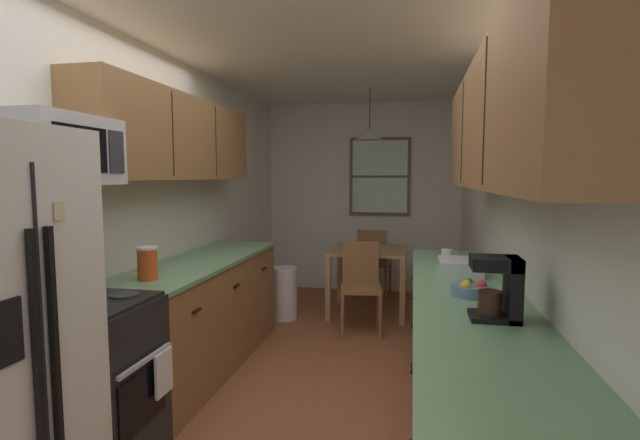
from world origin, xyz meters
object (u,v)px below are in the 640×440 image
(dining_table, at_px, (368,259))
(storage_canister, at_px, (147,263))
(dining_chair_near, at_px, (361,282))
(dish_rack, at_px, (460,267))
(stove_range, at_px, (88,384))
(mug_by_coffeemaker, at_px, (447,255))
(microwave_over_range, at_px, (57,150))
(coffee_maker, at_px, (501,287))
(dining_chair_far, at_px, (373,260))
(trash_bin, at_px, (284,293))
(fruit_bowl, at_px, (472,289))

(dining_table, height_order, storage_canister, storage_canister)
(dining_chair_near, xyz_separation_m, dish_rack, (0.83, -1.35, 0.45))
(stove_range, bearing_deg, mug_by_coffeemaker, 40.85)
(microwave_over_range, xyz_separation_m, coffee_maker, (2.19, 0.16, -0.64))
(dining_table, height_order, coffee_maker, coffee_maker)
(microwave_over_range, bearing_deg, dining_chair_far, 71.06)
(dining_chair_near, xyz_separation_m, trash_bin, (-0.87, 0.22, -0.21))
(dining_table, bearing_deg, coffee_maker, -73.31)
(microwave_over_range, bearing_deg, coffee_maker, 4.22)
(dining_table, distance_m, dining_chair_far, 0.64)
(trash_bin, relative_size, coffee_maker, 1.94)
(dining_chair_far, bearing_deg, dining_chair_near, -90.87)
(stove_range, xyz_separation_m, dining_chair_far, (1.18, 3.78, 0.03))
(microwave_over_range, distance_m, fruit_bowl, 2.33)
(stove_range, xyz_separation_m, fruit_bowl, (2.00, 0.59, 0.47))
(dining_chair_far, distance_m, trash_bin, 1.38)
(mug_by_coffeemaker, bearing_deg, dining_table, 117.35)
(dining_table, bearing_deg, dining_chair_near, -91.48)
(dining_table, relative_size, dining_chair_far, 0.94)
(microwave_over_range, distance_m, mug_by_coffeemaker, 2.76)
(microwave_over_range, relative_size, mug_by_coffeemaker, 5.02)
(microwave_over_range, height_order, storage_canister, microwave_over_range)
(storage_canister, height_order, coffee_maker, coffee_maker)
(stove_range, bearing_deg, trash_bin, 83.88)
(dining_table, height_order, mug_by_coffeemaker, mug_by_coffeemaker)
(dining_chair_near, xyz_separation_m, storage_canister, (-1.17, -1.93, 0.51))
(microwave_over_range, bearing_deg, storage_canister, 79.78)
(dish_rack, bearing_deg, microwave_over_range, -150.71)
(coffee_maker, distance_m, fruit_bowl, 0.46)
(dining_table, xyz_separation_m, mug_by_coffeemaker, (0.76, -1.47, 0.32))
(stove_range, xyz_separation_m, dining_chair_near, (1.17, 2.53, 0.03))
(storage_canister, distance_m, dish_rack, 2.08)
(stove_range, bearing_deg, fruit_bowl, 16.55)
(microwave_over_range, relative_size, dining_chair_near, 0.68)
(dining_chair_near, bearing_deg, microwave_over_range, -116.85)
(microwave_over_range, bearing_deg, dining_chair_near, 63.15)
(microwave_over_range, bearing_deg, dish_rack, 29.29)
(dish_rack, bearing_deg, stove_range, -149.33)
(microwave_over_range, distance_m, dish_rack, 2.53)
(stove_range, xyz_separation_m, dining_table, (1.18, 3.15, 0.15))
(mug_by_coffeemaker, bearing_deg, dish_rack, -84.47)
(fruit_bowl, xyz_separation_m, dish_rack, (-0.01, 0.59, 0.01))
(trash_bin, relative_size, fruit_bowl, 2.50)
(microwave_over_range, height_order, dining_chair_far, microwave_over_range)
(stove_range, bearing_deg, dining_chair_far, 72.61)
(dining_chair_far, height_order, mug_by_coffeemaker, mug_by_coffeemaker)
(storage_canister, relative_size, coffee_maker, 0.72)
(dining_table, relative_size, storage_canister, 3.96)
(dish_rack, bearing_deg, coffee_maker, -85.15)
(microwave_over_range, relative_size, dining_chair_far, 0.68)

